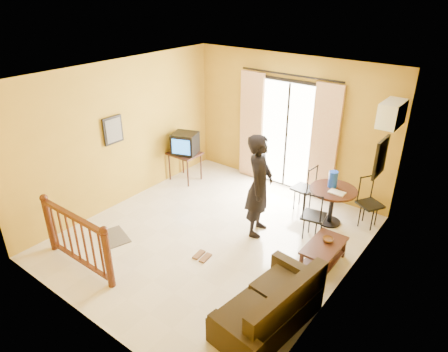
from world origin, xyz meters
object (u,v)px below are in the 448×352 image
Objects in this scene: dining_table at (333,196)px; sofa at (271,309)px; television at (185,143)px; coffee_table at (324,251)px; standing_person at (259,186)px.

sofa is (0.42, -2.79, -0.27)m from dining_table.
television is 0.75× the size of coffee_table.
dining_table is at bearing 109.15° from coffee_table.
coffee_table is 1.59m from sofa.
coffee_table is at bearing -33.17° from television.
television is 0.34× the size of standing_person.
coffee_table is at bearing 97.06° from sofa.
coffee_table is (0.42, -1.21, -0.30)m from dining_table.
sofa is 2.27m from standing_person.
standing_person reaches higher than sofa.
standing_person is at bearing 173.49° from coffee_table.
dining_table is at bearing 105.60° from sofa.
television reaches higher than coffee_table.
dining_table is 1.31m from coffee_table.
television is 3.88m from coffee_table.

